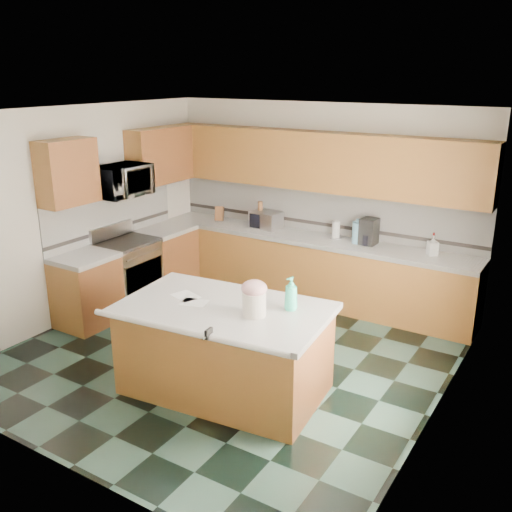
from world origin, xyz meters
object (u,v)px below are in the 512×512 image
Objects in this scene: toaster_oven at (266,220)px; island_base at (225,352)px; knife_block at (219,214)px; island_top at (224,309)px; coffee_maker at (369,231)px; soap_bottle_island at (291,294)px; treat_jar at (254,304)px.

island_base is at bearing -60.09° from toaster_oven.
knife_block is 0.82m from toaster_oven.
knife_block reaches higher than island_base.
island_top is 2.75m from coffee_maker.
soap_bottle_island reaches higher than toaster_oven.
island_base is 0.46m from island_top.
treat_jar is at bearing -10.23° from island_base.
soap_bottle_island is at bearing -64.83° from knife_block.
treat_jar is at bearing -54.09° from toaster_oven.
coffee_maker reaches higher than soap_bottle_island.
island_top is 2.91m from toaster_oven.
island_base is at bearing -139.99° from soap_bottle_island.
island_base is 5.82× the size of soap_bottle_island.
island_base is 0.71m from treat_jar.
soap_bottle_island is 1.52× the size of knife_block.
coffee_maker reaches higher than treat_jar.
coffee_maker reaches higher than toaster_oven.
island_top is 8.63× the size of treat_jar.
toaster_oven is at bearing -176.26° from coffee_maker.
island_top is 0.68m from soap_bottle_island.
toaster_oven is 1.22× the size of coffee_maker.
coffee_maker reaches higher than island_base.
toaster_oven reaches higher than treat_jar.
toaster_oven is (-1.13, 2.68, 0.61)m from island_base.
knife_block is at bearing -176.64° from coffee_maker.
treat_jar is 0.38m from soap_bottle_island.
soap_bottle_island is (0.59, 0.27, 0.65)m from island_base.
coffee_maker is (0.06, 2.73, 0.06)m from treat_jar.
treat_jar reaches higher than island_base.
knife_block is (-1.95, 2.68, 0.14)m from island_top.
toaster_oven reaches higher than island_base.
island_base is 8.85× the size of knife_block.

